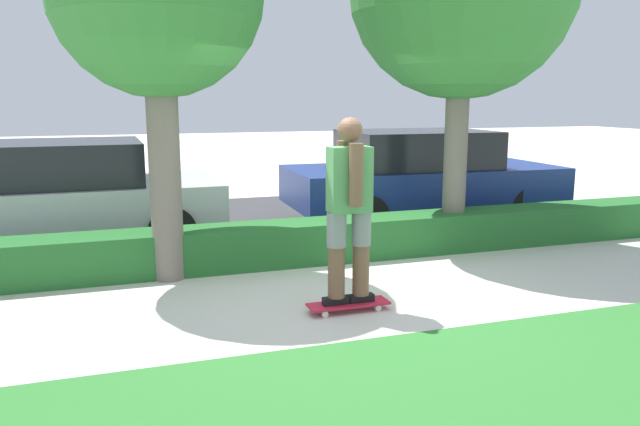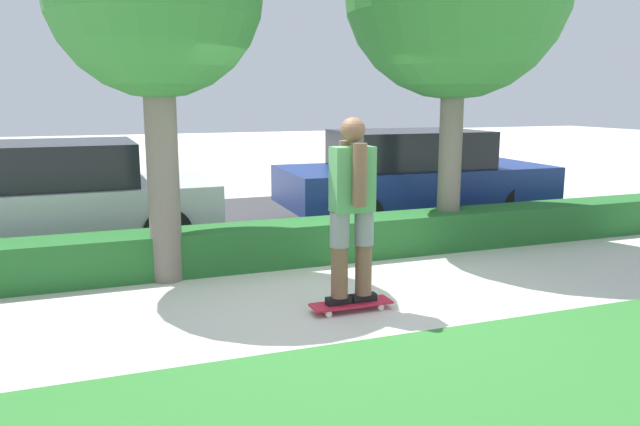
% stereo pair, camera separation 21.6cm
% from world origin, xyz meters
% --- Properties ---
extents(ground_plane, '(60.00, 60.00, 0.00)m').
position_xyz_m(ground_plane, '(0.00, 0.00, 0.00)').
color(ground_plane, beige).
extents(street_asphalt, '(12.44, 5.00, 0.01)m').
position_xyz_m(street_asphalt, '(0.00, 4.20, 0.00)').
color(street_asphalt, '#38383A').
rests_on(street_asphalt, ground_plane).
extents(hedge_row, '(12.44, 0.60, 0.50)m').
position_xyz_m(hedge_row, '(0.00, 1.60, 0.25)').
color(hedge_row, '#236028').
rests_on(hedge_row, ground_plane).
extents(skateboard, '(0.79, 0.24, 0.08)m').
position_xyz_m(skateboard, '(-0.01, -0.27, 0.07)').
color(skateboard, red).
rests_on(skateboard, ground_plane).
extents(skater_person, '(0.51, 0.45, 1.75)m').
position_xyz_m(skater_person, '(-0.01, -0.27, 1.02)').
color(skater_person, black).
rests_on(skater_person, skateboard).
extents(parked_car_front, '(3.88, 2.07, 1.43)m').
position_xyz_m(parked_car_front, '(-2.61, 3.43, 0.74)').
color(parked_car_front, '#B7B7BC').
rests_on(parked_car_front, ground_plane).
extents(parked_car_middle, '(4.42, 2.04, 1.48)m').
position_xyz_m(parked_car_middle, '(2.68, 3.44, 0.77)').
color(parked_car_middle, navy).
rests_on(parked_car_middle, ground_plane).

